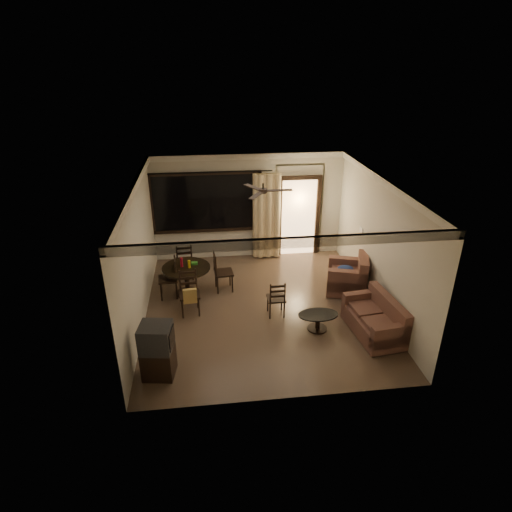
{
  "coord_description": "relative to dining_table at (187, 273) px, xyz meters",
  "views": [
    {
      "loc": [
        -1.1,
        -7.92,
        5.03
      ],
      "look_at": [
        -0.11,
        0.2,
        1.17
      ],
      "focal_mm": 30.0,
      "sensor_mm": 36.0,
      "label": 1
    }
  ],
  "objects": [
    {
      "name": "dining_table",
      "position": [
        0.0,
        0.0,
        0.0
      ],
      "size": [
        1.09,
        1.09,
        0.9
      ],
      "rotation": [
        0.0,
        0.0,
        0.09
      ],
      "color": "black",
      "rests_on": "ground"
    },
    {
      "name": "tv_cabinet",
      "position": [
        -0.42,
        -2.75,
        -0.03
      ],
      "size": [
        0.59,
        0.54,
        1.01
      ],
      "rotation": [
        0.0,
        0.0,
        -0.14
      ],
      "color": "black",
      "rests_on": "ground"
    },
    {
      "name": "sofa",
      "position": [
        3.73,
        -2.03,
        -0.24
      ],
      "size": [
        0.9,
        1.49,
        0.75
      ],
      "rotation": [
        0.0,
        0.0,
        0.11
      ],
      "color": "#3F1E1D",
      "rests_on": "ground"
    },
    {
      "name": "dining_chair_west",
      "position": [
        -0.41,
        -0.08,
        -0.26
      ],
      "size": [
        0.46,
        0.46,
        0.95
      ],
      "rotation": [
        0.0,
        0.0,
        -1.48
      ],
      "color": "black",
      "rests_on": "ground"
    },
    {
      "name": "ground",
      "position": [
        1.63,
        -0.83,
        -0.54
      ],
      "size": [
        5.5,
        5.5,
        0.0
      ],
      "primitive_type": "plane",
      "color": "#7F6651",
      "rests_on": "ground"
    },
    {
      "name": "dining_chair_east",
      "position": [
        0.83,
        0.08,
        -0.26
      ],
      "size": [
        0.46,
        0.46,
        0.95
      ],
      "rotation": [
        0.0,
        0.0,
        1.66
      ],
      "color": "black",
      "rests_on": "ground"
    },
    {
      "name": "dining_chair_south",
      "position": [
        0.08,
        -0.86,
        -0.24
      ],
      "size": [
        0.46,
        0.51,
        0.95
      ],
      "rotation": [
        0.0,
        0.0,
        0.09
      ],
      "color": "black",
      "rests_on": "ground"
    },
    {
      "name": "armchair",
      "position": [
        3.73,
        -0.34,
        -0.18
      ],
      "size": [
        1.1,
        1.1,
        0.88
      ],
      "rotation": [
        0.0,
        0.0,
        -0.31
      ],
      "color": "#3F1E1D",
      "rests_on": "ground"
    },
    {
      "name": "side_chair",
      "position": [
        1.88,
        -1.14,
        -0.29
      ],
      "size": [
        0.37,
        0.37,
        0.84
      ],
      "rotation": [
        0.0,
        0.0,
        3.15
      ],
      "color": "black",
      "rests_on": "ground"
    },
    {
      "name": "coffee_table",
      "position": [
        2.63,
        -1.76,
        -0.3
      ],
      "size": [
        0.81,
        0.48,
        0.35
      ],
      "rotation": [
        0.0,
        0.0,
        -0.09
      ],
      "color": "black",
      "rests_on": "ground"
    },
    {
      "name": "dining_chair_north",
      "position": [
        -0.07,
        0.78,
        -0.26
      ],
      "size": [
        0.46,
        0.46,
        0.95
      ],
      "rotation": [
        0.0,
        0.0,
        3.23
      ],
      "color": "black",
      "rests_on": "ground"
    },
    {
      "name": "room_shell",
      "position": [
        2.22,
        0.94,
        1.29
      ],
      "size": [
        5.5,
        6.7,
        5.5
      ],
      "color": "beige",
      "rests_on": "ground"
    }
  ]
}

